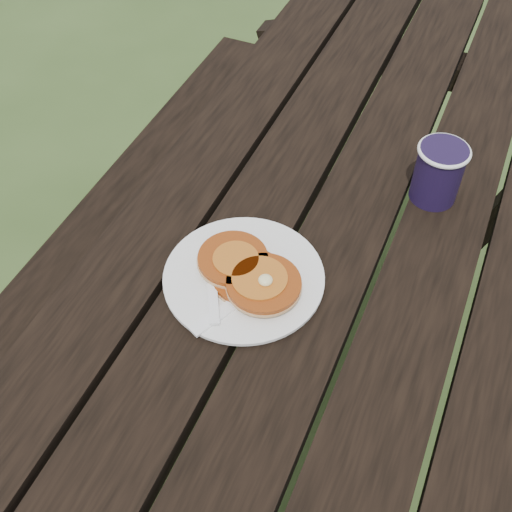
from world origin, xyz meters
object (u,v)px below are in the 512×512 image
at_px(plate, 244,278).
at_px(coffee_cup, 439,170).
at_px(pancake_stack, 249,273).
at_px(picnic_table, 330,340).

relative_size(plate, coffee_cup, 2.29).
bearing_deg(coffee_cup, pancake_stack, -125.12).
height_order(plate, pancake_stack, pancake_stack).
height_order(pancake_stack, coffee_cup, coffee_cup).
bearing_deg(picnic_table, coffee_cup, 43.78).
xyz_separation_m(plate, coffee_cup, (0.23, 0.31, 0.06)).
xyz_separation_m(pancake_stack, coffee_cup, (0.22, 0.31, 0.04)).
relative_size(picnic_table, plate, 7.24).
distance_m(plate, coffee_cup, 0.39).
relative_size(plate, pancake_stack, 1.40).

